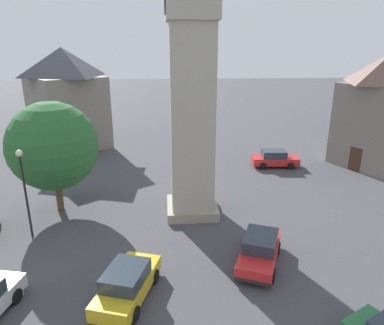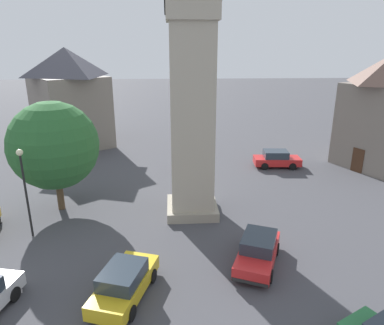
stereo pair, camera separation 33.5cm
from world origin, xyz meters
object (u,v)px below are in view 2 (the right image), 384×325
Objects in this scene: car_red_corner at (124,282)px; car_blue_kerb at (277,159)px; pedestrian at (176,160)px; lamp_post at (24,180)px; clock_tower at (192,11)px; tree at (54,146)px; car_green_alley at (258,251)px; building_terrace_right at (69,97)px.

car_blue_kerb is at bearing 145.29° from car_red_corner.
pedestrian reaches higher than car_blue_kerb.
car_red_corner is 8.62m from lamp_post.
lamp_post is at bearing -133.00° from car_red_corner.
pedestrian is (-8.16, -0.88, -11.24)m from clock_tower.
car_red_corner is 0.61× the size of tree.
car_red_corner is 1.00× the size of car_green_alley.
car_red_corner is 27.27m from building_terrace_right.
pedestrian is (-16.23, 2.53, 0.25)m from car_red_corner.
tree reaches higher than pedestrian.
car_blue_kerb is at bearing 122.36° from lamp_post.
car_red_corner is (16.72, -11.58, 0.00)m from car_blue_kerb.
car_red_corner is at bearing 30.42° from tree.
car_green_alley is at bearing 26.12° from clock_tower.
building_terrace_right reaches higher than car_green_alley.
tree is at bearing 169.59° from lamp_post.
car_blue_kerb is 15.55m from car_green_alley.
tree reaches higher than car_red_corner.
building_terrace_right is (-23.37, -15.03, 4.51)m from car_green_alley.
clock_tower is 12.39× the size of pedestrian.
car_green_alley is 0.42× the size of building_terrace_right.
clock_tower is 13.92m from pedestrian.
tree is at bearing -65.76° from car_blue_kerb.
car_red_corner is (8.07, -3.41, -11.49)m from clock_tower.
car_red_corner is at bearing -71.86° from car_green_alley.
tree is (7.62, -16.92, 3.66)m from car_blue_kerb.
pedestrian is 0.32× the size of lamp_post.
car_blue_kerb is 18.92m from tree.
tree is at bearing -120.99° from car_green_alley.
building_terrace_right reaches higher than pedestrian.
pedestrian is 15.13m from building_terrace_right.
car_blue_kerb is 0.95× the size of car_green_alley.
pedestrian is (0.49, -9.06, 0.25)m from car_blue_kerb.
clock_tower is 22.29m from building_terrace_right.
pedestrian reaches higher than car_green_alley.
car_green_alley is 2.64× the size of pedestrian.
car_blue_kerb is 0.81× the size of lamp_post.
car_blue_kerb is at bearing 136.60° from clock_tower.
building_terrace_right is (-9.22, -11.21, 4.27)m from pedestrian.
clock_tower is 14.45m from car_red_corner.
lamp_post reaches higher than car_blue_kerb.
building_terrace_right reaches higher than lamp_post.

